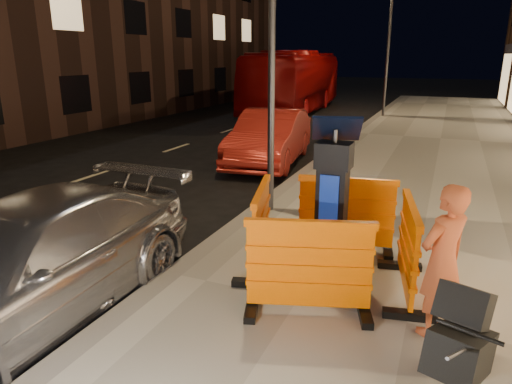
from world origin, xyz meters
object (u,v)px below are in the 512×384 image
at_px(barrier_kerbside, 261,227).
at_px(barrier_bldgside, 408,249).
at_px(car_silver, 34,316).
at_px(car_red, 270,163).
at_px(parking_kiosk, 332,205).
at_px(bus_doubledecker, 295,111).
at_px(stroller, 460,347).
at_px(barrier_front, 309,268).
at_px(man, 442,261).
at_px(barrier_back, 346,214).

xyz_separation_m(barrier_kerbside, barrier_bldgside, (1.90, 0.00, 0.00)).
xyz_separation_m(barrier_bldgside, car_silver, (-3.96, -2.03, -0.71)).
distance_m(barrier_kerbside, car_red, 6.87).
distance_m(parking_kiosk, bus_doubledecker, 19.57).
relative_size(car_red, stroller, 4.94).
distance_m(car_red, bus_doubledecker, 12.42).
height_order(car_red, bus_doubledecker, bus_doubledecker).
distance_m(parking_kiosk, barrier_front, 1.05).
bearing_deg(man, parking_kiosk, -81.24).
relative_size(barrier_front, barrier_bldgside, 1.00).
bearing_deg(barrier_bldgside, parking_kiosk, 79.12).
xyz_separation_m(barrier_back, barrier_bldgside, (0.95, -0.95, 0.00)).
bearing_deg(stroller, barrier_front, 173.65).
height_order(barrier_back, barrier_bldgside, same).
xyz_separation_m(parking_kiosk, stroller, (1.53, -1.68, -0.54)).
height_order(barrier_front, car_red, barrier_front).
bearing_deg(stroller, bus_doubledecker, 130.87).
bearing_deg(car_red, barrier_front, -73.32).
distance_m(car_silver, bus_doubledecker, 20.75).
distance_m(barrier_bldgside, man, 0.90).
bearing_deg(bus_doubledecker, barrier_kerbside, -77.32).
distance_m(barrier_front, barrier_back, 1.90).
distance_m(barrier_front, stroller, 1.69).
height_order(barrier_bldgside, car_red, barrier_bldgside).
xyz_separation_m(parking_kiosk, barrier_bldgside, (0.95, 0.00, -0.44)).
xyz_separation_m(barrier_front, barrier_bldgside, (0.95, 0.95, 0.00)).
distance_m(parking_kiosk, man, 1.55).
bearing_deg(bus_doubledecker, stroller, -72.32).
bearing_deg(barrier_kerbside, parking_kiosk, -104.88).
relative_size(barrier_bldgside, car_silver, 0.30).
bearing_deg(car_red, barrier_bldgside, -63.93).
distance_m(barrier_back, barrier_bldgside, 1.34).
bearing_deg(parking_kiosk, car_red, 104.32).
bearing_deg(car_silver, bus_doubledecker, 100.51).
xyz_separation_m(barrier_front, barrier_kerbside, (-0.95, 0.95, 0.00)).
bearing_deg(stroller, barrier_bldgside, 128.09).
relative_size(parking_kiosk, barrier_front, 1.40).
height_order(parking_kiosk, car_red, parking_kiosk).
relative_size(barrier_kerbside, stroller, 1.57).
height_order(barrier_bldgside, car_silver, barrier_bldgside).
distance_m(car_silver, stroller, 4.59).
bearing_deg(barrier_back, barrier_kerbside, -144.88).
distance_m(barrier_back, car_red, 6.43).
relative_size(bus_doubledecker, man, 7.02).
relative_size(barrier_front, car_red, 0.32).
relative_size(barrier_bldgside, stroller, 1.57).
xyz_separation_m(barrier_bldgside, stroller, (0.58, -1.68, -0.10)).
xyz_separation_m(car_silver, stroller, (4.54, 0.35, 0.61)).
bearing_deg(car_silver, parking_kiosk, 34.79).
distance_m(barrier_back, man, 2.19).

